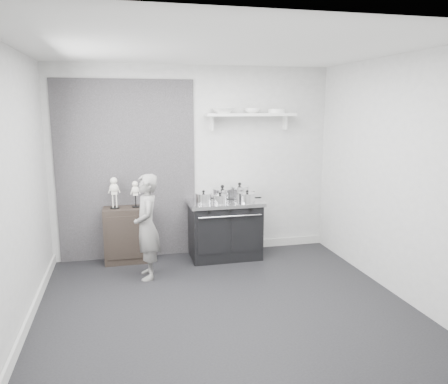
{
  "coord_description": "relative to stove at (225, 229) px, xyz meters",
  "views": [
    {
      "loc": [
        -1.02,
        -4.36,
        2.14
      ],
      "look_at": [
        0.24,
        0.95,
        1.06
      ],
      "focal_mm": 35.0,
      "sensor_mm": 36.0,
      "label": 1
    }
  ],
  "objects": [
    {
      "name": "ground",
      "position": [
        -0.38,
        -1.48,
        -0.42
      ],
      "size": [
        4.0,
        4.0,
        0.0
      ],
      "primitive_type": "plane",
      "color": "black",
      "rests_on": "ground"
    },
    {
      "name": "room_shell",
      "position": [
        -0.47,
        -1.33,
        1.22
      ],
      "size": [
        4.02,
        3.62,
        2.71
      ],
      "color": "#B5B5B2",
      "rests_on": "ground"
    },
    {
      "name": "wall_shelf",
      "position": [
        0.42,
        0.2,
        1.59
      ],
      "size": [
        1.3,
        0.26,
        0.24
      ],
      "color": "white",
      "rests_on": "room_shell"
    },
    {
      "name": "stove",
      "position": [
        0.0,
        0.0,
        0.0
      ],
      "size": [
        1.03,
        0.64,
        0.83
      ],
      "color": "black",
      "rests_on": "ground"
    },
    {
      "name": "side_cabinet",
      "position": [
        -1.38,
        0.13,
        -0.03
      ],
      "size": [
        0.59,
        0.35,
        0.77
      ],
      "primitive_type": "cube",
      "color": "black",
      "rests_on": "ground"
    },
    {
      "name": "child",
      "position": [
        -1.12,
        -0.52,
        0.25
      ],
      "size": [
        0.33,
        0.49,
        1.33
      ],
      "primitive_type": "imported",
      "rotation": [
        0.0,
        0.0,
        -1.55
      ],
      "color": "slate",
      "rests_on": "ground"
    },
    {
      "name": "pot_front_left",
      "position": [
        -0.32,
        -0.09,
        0.48
      ],
      "size": [
        0.32,
        0.23,
        0.19
      ],
      "color": "silver",
      "rests_on": "stove"
    },
    {
      "name": "pot_back_left",
      "position": [
        -0.01,
        0.1,
        0.49
      ],
      "size": [
        0.37,
        0.29,
        0.21
      ],
      "color": "silver",
      "rests_on": "stove"
    },
    {
      "name": "pot_back_right",
      "position": [
        0.25,
        0.12,
        0.5
      ],
      "size": [
        0.37,
        0.28,
        0.24
      ],
      "color": "silver",
      "rests_on": "stove"
    },
    {
      "name": "pot_front_right",
      "position": [
        0.28,
        -0.17,
        0.48
      ],
      "size": [
        0.32,
        0.23,
        0.18
      ],
      "color": "silver",
      "rests_on": "stove"
    },
    {
      "name": "pot_front_center",
      "position": [
        -0.1,
        -0.14,
        0.47
      ],
      "size": [
        0.29,
        0.21,
        0.16
      ],
      "color": "silver",
      "rests_on": "stove"
    },
    {
      "name": "skeleton_full",
      "position": [
        -1.51,
        0.13,
        0.6
      ],
      "size": [
        0.14,
        0.09,
        0.49
      ],
      "primitive_type": null,
      "color": "silver",
      "rests_on": "side_cabinet"
    },
    {
      "name": "skeleton_torso",
      "position": [
        -1.23,
        0.13,
        0.57
      ],
      "size": [
        0.12,
        0.08,
        0.42
      ],
      "primitive_type": null,
      "color": "silver",
      "rests_on": "side_cabinet"
    },
    {
      "name": "bowl_large",
      "position": [
        0.02,
        0.19,
        1.66
      ],
      "size": [
        0.32,
        0.32,
        0.08
      ],
      "primitive_type": "imported",
      "color": "white",
      "rests_on": "wall_shelf"
    },
    {
      "name": "bowl_small",
      "position": [
        0.45,
        0.19,
        1.66
      ],
      "size": [
        0.23,
        0.23,
        0.07
      ],
      "primitive_type": "imported",
      "color": "white",
      "rests_on": "wall_shelf"
    },
    {
      "name": "plate_stack",
      "position": [
        0.81,
        0.19,
        1.65
      ],
      "size": [
        0.26,
        0.26,
        0.06
      ],
      "primitive_type": "cylinder",
      "color": "white",
      "rests_on": "wall_shelf"
    }
  ]
}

